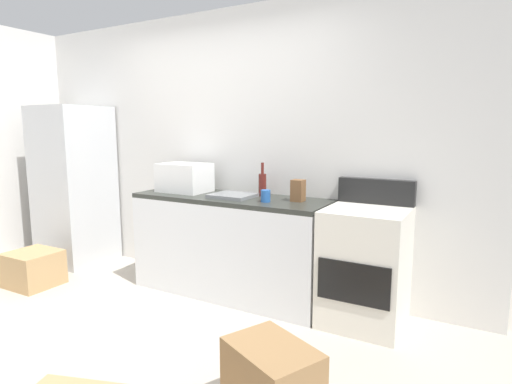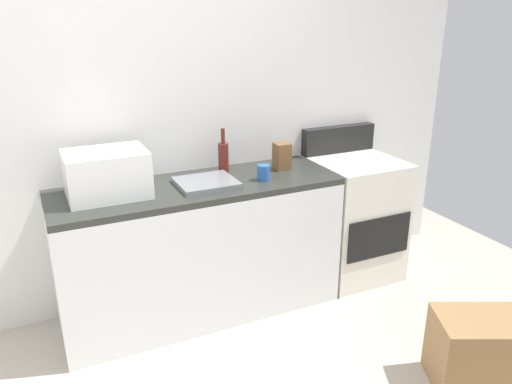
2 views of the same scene
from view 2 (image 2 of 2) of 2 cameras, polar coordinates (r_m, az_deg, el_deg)
wall_back at (r=3.32m, az=-13.89°, el=8.46°), size 5.00×0.10×2.60m
kitchen_counter at (r=3.34m, az=-6.35°, el=-6.43°), size 1.80×0.60×0.90m
stove_oven at (r=3.87m, az=10.95°, el=-2.67°), size 0.60×0.61×1.10m
microwave at (r=3.03m, az=-16.50°, el=1.97°), size 0.46×0.34×0.27m
sink_basin at (r=3.15m, az=-5.64°, el=1.07°), size 0.36×0.32×0.03m
wine_bottle at (r=3.36m, az=-3.70°, el=4.01°), size 0.07×0.07×0.30m
coffee_mug at (r=3.21m, az=0.87°, el=2.21°), size 0.08×0.08×0.10m
knife_block at (r=3.43m, az=2.94°, el=4.07°), size 0.10×0.10×0.18m
cardboard_box_small at (r=3.08m, az=23.85°, el=-16.15°), size 0.57×0.51×0.40m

